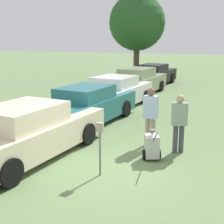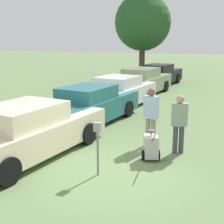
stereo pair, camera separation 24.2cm
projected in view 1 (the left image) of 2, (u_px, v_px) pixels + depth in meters
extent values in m
plane|color=#607A4C|center=(111.00, 170.00, 7.76)|extent=(120.00, 120.00, 0.00)
cube|color=beige|center=(29.00, 137.00, 8.53)|extent=(2.40, 5.33, 0.76)
cube|color=beige|center=(22.00, 115.00, 8.20)|extent=(1.83, 2.34, 0.55)
cylinder|color=black|center=(43.00, 127.00, 10.36)|extent=(0.26, 0.68, 0.67)
cylinder|color=black|center=(88.00, 134.00, 9.56)|extent=(0.26, 0.68, 0.67)
cylinder|color=black|center=(10.00, 173.00, 6.80)|extent=(0.26, 0.68, 0.67)
cube|color=#23666B|center=(88.00, 108.00, 11.99)|extent=(2.35, 5.15, 0.77)
cube|color=#23666B|center=(85.00, 93.00, 11.67)|extent=(1.80, 2.26, 0.48)
cylinder|color=black|center=(90.00, 105.00, 13.76)|extent=(0.26, 0.69, 0.67)
cylinder|color=black|center=(126.00, 109.00, 12.98)|extent=(0.26, 0.69, 0.67)
cylinder|color=black|center=(45.00, 121.00, 11.10)|extent=(0.26, 0.69, 0.67)
cylinder|color=black|center=(86.00, 127.00, 10.32)|extent=(0.26, 0.69, 0.67)
cube|color=silver|center=(117.00, 95.00, 14.86)|extent=(2.37, 4.86, 0.79)
cube|color=silver|center=(115.00, 82.00, 14.55)|extent=(1.84, 2.14, 0.50)
cylinder|color=black|center=(114.00, 94.00, 16.57)|extent=(0.25, 0.66, 0.64)
cylinder|color=black|center=(145.00, 97.00, 15.76)|extent=(0.25, 0.66, 0.64)
cylinder|color=black|center=(84.00, 104.00, 14.07)|extent=(0.25, 0.66, 0.64)
cylinder|color=black|center=(120.00, 108.00, 13.26)|extent=(0.25, 0.66, 0.64)
cube|color=gray|center=(138.00, 84.00, 18.18)|extent=(2.35, 5.28, 0.82)
cube|color=gray|center=(137.00, 73.00, 17.85)|extent=(1.79, 2.31, 0.53)
cylinder|color=black|center=(135.00, 84.00, 20.00)|extent=(0.26, 0.68, 0.66)
cylinder|color=black|center=(161.00, 86.00, 19.22)|extent=(0.26, 0.68, 0.66)
cylinder|color=black|center=(112.00, 91.00, 17.27)|extent=(0.26, 0.68, 0.66)
cylinder|color=black|center=(141.00, 94.00, 16.49)|extent=(0.26, 0.68, 0.66)
cube|color=black|center=(154.00, 77.00, 21.74)|extent=(2.34, 5.30, 0.79)
cube|color=black|center=(153.00, 68.00, 21.41)|extent=(1.78, 2.32, 0.46)
cylinder|color=black|center=(150.00, 77.00, 23.55)|extent=(0.26, 0.73, 0.71)
cylinder|color=black|center=(172.00, 78.00, 22.77)|extent=(0.26, 0.73, 0.71)
cylinder|color=black|center=(133.00, 82.00, 20.81)|extent=(0.26, 0.73, 0.71)
cylinder|color=black|center=(158.00, 84.00, 20.03)|extent=(0.26, 0.73, 0.71)
cylinder|color=slate|center=(100.00, 154.00, 7.35)|extent=(0.05, 0.05, 1.08)
cube|color=gray|center=(100.00, 127.00, 7.20)|extent=(0.18, 0.09, 0.22)
cylinder|color=gray|center=(153.00, 132.00, 9.41)|extent=(0.14, 0.14, 0.86)
cylinder|color=gray|center=(147.00, 131.00, 9.48)|extent=(0.14, 0.14, 0.86)
cube|color=#99B2CC|center=(151.00, 107.00, 9.27)|extent=(0.44, 0.27, 0.68)
sphere|color=brown|center=(151.00, 92.00, 9.16)|extent=(0.23, 0.23, 0.23)
cylinder|color=#3F3F47|center=(181.00, 139.00, 8.86)|extent=(0.14, 0.14, 0.81)
cylinder|color=#3F3F47|center=(175.00, 139.00, 8.87)|extent=(0.14, 0.14, 0.81)
cube|color=gray|center=(180.00, 114.00, 8.70)|extent=(0.47, 0.34, 0.64)
sphere|color=tan|center=(180.00, 99.00, 8.60)|extent=(0.22, 0.22, 0.22)
cube|color=#B2B2AD|center=(152.00, 146.00, 8.34)|extent=(0.50, 0.54, 0.60)
cone|color=#59595B|center=(152.00, 132.00, 8.26)|extent=(0.18, 0.18, 0.16)
cylinder|color=#4C4C4C|center=(155.00, 137.00, 7.79)|extent=(0.25, 0.56, 0.43)
cylinder|color=black|center=(144.00, 155.00, 8.39)|extent=(0.15, 0.28, 0.28)
cylinder|color=black|center=(159.00, 154.00, 8.41)|extent=(0.15, 0.28, 0.28)
cylinder|color=brown|center=(136.00, 64.00, 23.99)|extent=(0.44, 0.44, 2.56)
sphere|color=#285628|center=(137.00, 22.00, 23.29)|extent=(4.20, 4.20, 4.20)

